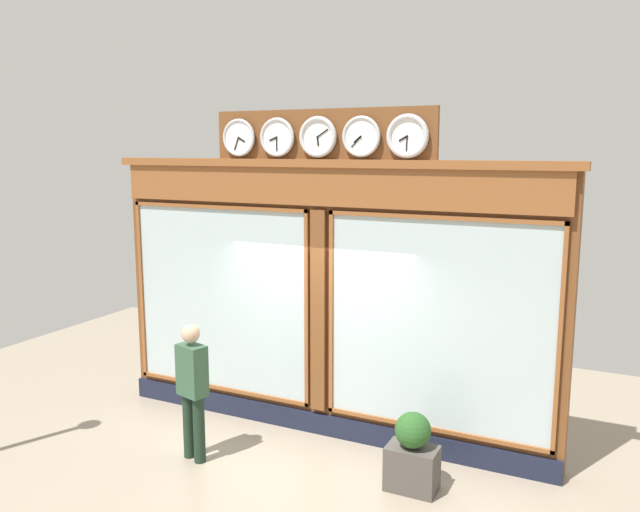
{
  "coord_description": "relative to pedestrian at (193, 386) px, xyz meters",
  "views": [
    {
      "loc": [
        -3.47,
        7.18,
        3.73
      ],
      "look_at": [
        0.0,
        0.0,
        2.39
      ],
      "focal_mm": 35.83,
      "sensor_mm": 36.0,
      "label": 1
    }
  ],
  "objects": [
    {
      "name": "shop_facade",
      "position": [
        -1.06,
        -1.44,
        0.92
      ],
      "size": [
        6.19,
        0.42,
        4.21
      ],
      "color": "brown",
      "rests_on": "ground_plane"
    },
    {
      "name": "planter_shrub",
      "position": [
        -2.59,
        -0.47,
        -0.23
      ],
      "size": [
        0.4,
        0.4,
        0.4
      ],
      "primitive_type": "sphere",
      "color": "#285623",
      "rests_on": "planter_box"
    },
    {
      "name": "pedestrian",
      "position": [
        0.0,
        0.0,
        0.0
      ],
      "size": [
        0.41,
        0.31,
        1.69
      ],
      "color": "#1C2F21",
      "rests_on": "ground_plane"
    },
    {
      "name": "planter_box",
      "position": [
        -2.59,
        -0.47,
        -0.68
      ],
      "size": [
        0.56,
        0.36,
        0.5
      ],
      "primitive_type": "cube",
      "color": "#4C4742",
      "rests_on": "ground_plane"
    }
  ]
}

